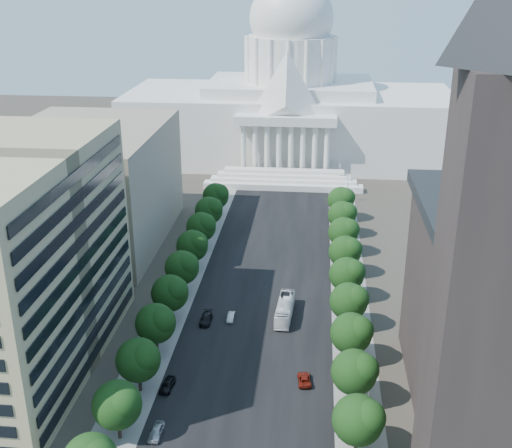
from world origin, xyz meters
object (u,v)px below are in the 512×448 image
(car_dark_a, at_px, (167,385))
(car_dark_b, at_px, (206,319))
(car_red, at_px, (304,379))
(car_parked, at_px, (156,432))
(car_silver, at_px, (231,317))
(city_bus, at_px, (285,309))

(car_dark_a, relative_size, car_dark_b, 0.88)
(car_dark_a, relative_size, car_red, 0.98)
(car_dark_a, height_order, car_dark_b, car_dark_a)
(car_dark_a, distance_m, car_parked, 12.04)
(car_red, bearing_deg, car_dark_a, 3.37)
(car_dark_a, bearing_deg, car_silver, 78.33)
(car_dark_a, height_order, car_silver, car_dark_a)
(car_silver, xyz_separation_m, car_dark_b, (-4.93, -1.54, 0.13))
(city_bus, bearing_deg, car_red, -75.03)
(car_dark_b, height_order, city_bus, city_bus)
(car_silver, relative_size, car_red, 0.82)
(car_dark_b, xyz_separation_m, city_bus, (15.89, 3.78, 1.02))
(car_dark_a, distance_m, car_dark_b, 22.89)
(car_red, height_order, car_dark_b, car_dark_b)
(car_silver, bearing_deg, car_dark_b, -162.10)
(car_silver, relative_size, car_parked, 0.84)
(car_silver, distance_m, car_parked, 36.88)
(car_dark_a, xyz_separation_m, car_dark_b, (2.85, 22.71, -0.02))
(car_dark_b, distance_m, city_bus, 16.37)
(city_bus, bearing_deg, car_silver, -165.22)
(car_dark_b, relative_size, city_bus, 0.41)
(car_dark_b, bearing_deg, car_red, -42.02)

